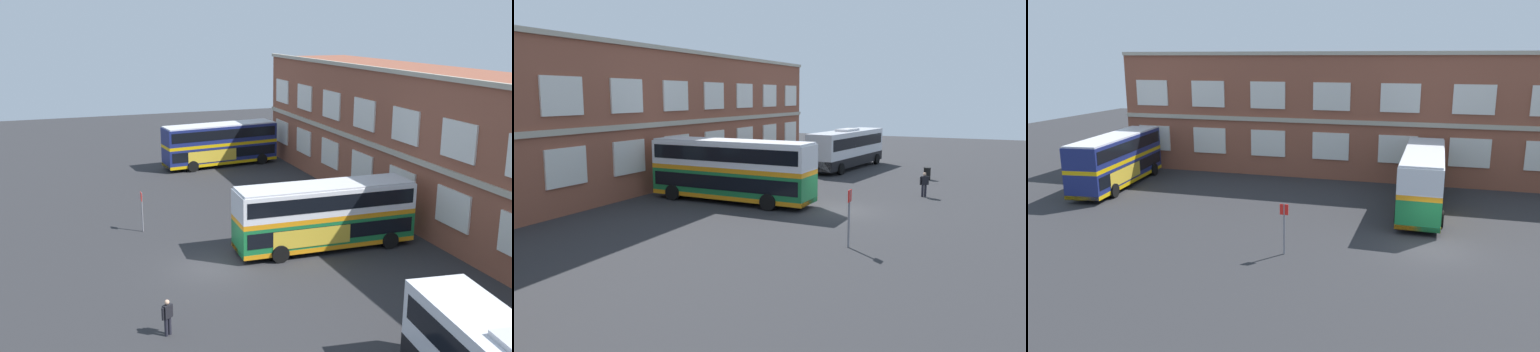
% 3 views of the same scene
% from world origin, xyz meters
% --- Properties ---
extents(ground_plane, '(120.00, 120.00, 0.00)m').
position_xyz_m(ground_plane, '(0.00, 2.00, 0.00)').
color(ground_plane, '#2B2B2D').
extents(brick_terminal_building, '(54.02, 8.19, 10.44)m').
position_xyz_m(brick_terminal_building, '(-0.05, 17.98, 5.07)').
color(brick_terminal_building, brown).
rests_on(brick_terminal_building, ground).
extents(double_decker_near, '(3.90, 11.23, 4.07)m').
position_xyz_m(double_decker_near, '(-23.91, 7.37, 2.15)').
color(double_decker_near, navy).
rests_on(double_decker_near, ground).
extents(double_decker_middle, '(3.06, 11.06, 4.07)m').
position_xyz_m(double_decker_middle, '(-0.69, 7.26, 2.15)').
color(double_decker_middle, '#197038').
rests_on(double_decker_middle, ground).
extents(bus_stand_flag, '(0.44, 0.10, 2.70)m').
position_xyz_m(bus_stand_flag, '(-7.39, -2.73, 1.64)').
color(bus_stand_flag, slate).
rests_on(bus_stand_flag, ground).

